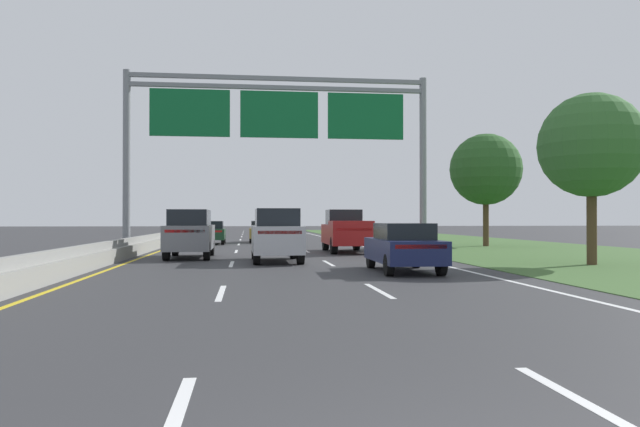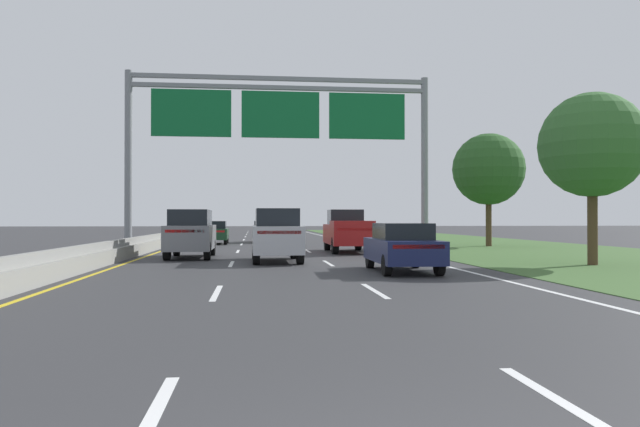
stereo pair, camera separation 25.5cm
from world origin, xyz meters
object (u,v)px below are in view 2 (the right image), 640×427
Objects in this scene: car_grey_left_lane_suv at (191,233)px; car_gold_centre_lane_sedan at (265,231)px; car_navy_right_lane_sedan at (402,246)px; car_silver_centre_lane_suv at (276,234)px; car_darkgreen_left_lane_sedan at (214,232)px; pickup_truck_red at (347,231)px; roadside_tree_near at (592,145)px; overhead_sign_gantry at (281,125)px; roadside_tree_mid at (489,169)px.

car_grey_left_lane_suv is 1.06× the size of car_gold_centre_lane_sedan.
car_silver_centre_lane_suv is at bearing 38.53° from car_navy_right_lane_sedan.
car_silver_centre_lane_suv reaches higher than car_gold_centre_lane_sedan.
car_grey_left_lane_suv reaches higher than car_darkgreen_left_lane_sedan.
car_grey_left_lane_suv reaches higher than car_gold_centre_lane_sedan.
car_grey_left_lane_suv is 14.98m from car_darkgreen_left_lane_sedan.
pickup_truck_red reaches higher than car_gold_centre_lane_sedan.
roadside_tree_near is at bearing -106.34° from car_silver_centre_lane_suv.
car_grey_left_lane_suv is at bearing 44.95° from car_navy_right_lane_sedan.
overhead_sign_gantry is 6.43m from pickup_truck_red.
pickup_truck_red is 1.22× the size of car_gold_centre_lane_sedan.
car_darkgreen_left_lane_sedan is 1.00× the size of car_gold_centre_lane_sedan.
car_navy_right_lane_sedan is (3.47, -10.79, -5.57)m from overhead_sign_gantry.
pickup_truck_red is at bearing -62.79° from car_grey_left_lane_suv.
roadside_tree_near is 0.90× the size of roadside_tree_mid.
roadside_tree_mid reaches higher than car_grey_left_lane_suv.
roadside_tree_near is (11.49, -3.23, 3.32)m from car_silver_centre_lane_suv.
roadside_tree_mid is (9.75, 5.36, 3.73)m from pickup_truck_red.
car_silver_centre_lane_suv is 12.39m from roadside_tree_near.
overhead_sign_gantry is 3.19× the size of car_silver_centre_lane_suv.
roadside_tree_mid is (13.24, 6.35, -1.58)m from overhead_sign_gantry.
car_grey_left_lane_suv is 0.67× the size of roadside_tree_mid.
overhead_sign_gantry is 14.77m from roadside_tree_mid.
overhead_sign_gantry is 2.37× the size of roadside_tree_near.
car_navy_right_lane_sedan is at bearing -136.48° from car_grey_left_lane_suv.
pickup_truck_red is at bearing 15.90° from overhead_sign_gantry.
car_gold_centre_lane_sedan is at bearing -53.91° from car_darkgreen_left_lane_sedan.
car_silver_centre_lane_suv is 1.00× the size of car_grey_left_lane_suv.
roadside_tree_mid is (17.29, 9.26, 3.71)m from car_grey_left_lane_suv.
roadside_tree_mid reaches higher than pickup_truck_red.
overhead_sign_gantry reaches higher than roadside_tree_near.
car_darkgreen_left_lane_sedan is at bearing 125.72° from roadside_tree_near.
car_navy_right_lane_sedan is at bearing -119.68° from roadside_tree_mid.
overhead_sign_gantry is 13.88m from car_darkgreen_left_lane_sedan.
car_grey_left_lane_suv is 16.63m from roadside_tree_near.
pickup_truck_red is at bearing -146.71° from car_darkgreen_left_lane_sedan.
roadside_tree_mid is (9.77, 17.15, 3.99)m from car_navy_right_lane_sedan.
pickup_truck_red is 7.74m from car_silver_centre_lane_suv.
overhead_sign_gantry is at bearing -162.43° from car_darkgreen_left_lane_sedan.
car_silver_centre_lane_suv is at bearing -169.35° from car_darkgreen_left_lane_sedan.
overhead_sign_gantry is at bearing -4.75° from car_silver_centre_lane_suv.
pickup_truck_red is at bearing -30.88° from car_silver_centre_lane_suv.
roadside_tree_near is (11.57, -23.64, 3.60)m from car_gold_centre_lane_sedan.
car_darkgreen_left_lane_sedan is at bearing -0.30° from car_grey_left_lane_suv.
car_gold_centre_lane_sedan is at bearing 116.08° from roadside_tree_near.
car_silver_centre_lane_suv is 1.06× the size of car_navy_right_lane_sedan.
car_navy_right_lane_sedan is at bearing -169.98° from car_gold_centre_lane_sedan.
pickup_truck_red is at bearing 1.19° from car_navy_right_lane_sedan.
pickup_truck_red reaches higher than car_silver_centre_lane_suv.
car_darkgreen_left_lane_sedan is at bearing 10.83° from car_silver_centre_lane_suv.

